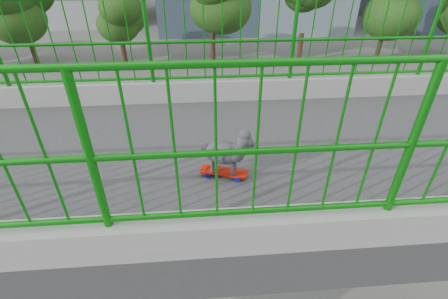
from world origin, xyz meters
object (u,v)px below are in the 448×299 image
poodle (227,151)px  car_7 (376,119)px  car_6 (212,156)px  car_4 (95,88)px  car_0 (220,202)px  car_2 (295,121)px  car_3 (78,105)px  skateboard (224,172)px

poodle → car_7: bearing=159.8°
car_6 → car_7: bearing=108.4°
car_6 → poodle: bearing=-1.2°
poodle → car_4: 21.85m
poodle → car_7: poodle is taller
poodle → car_0: size_ratio=0.11×
car_7 → car_2: bearing=90.0°
car_2 → car_7: bearing=-90.0°
car_2 → car_3: 13.39m
car_4 → car_7: size_ratio=0.81×
skateboard → car_0: skateboard is taller
poodle → car_4: bearing=-141.2°
car_2 → car_3: (-3.20, -13.00, 0.00)m
car_4 → car_7: car_7 is taller
car_0 → car_6: 3.20m
skateboard → car_0: bearing=-166.2°
car_2 → car_7: (0.00, 4.76, -0.08)m
car_0 → car_3: same height
poodle → car_6: size_ratio=0.09×
skateboard → car_4: (-19.32, -7.70, -6.38)m
car_3 → car_6: size_ratio=0.94×
car_2 → car_3: car_3 is taller
car_2 → car_6: bearing=123.3°
skateboard → car_3: (-16.12, -7.89, -6.26)m
skateboard → car_6: (-9.72, 0.23, -6.25)m
skateboard → car_3: skateboard is taller
car_0 → car_3: (-9.60, -8.26, 0.00)m
car_2 → car_4: bearing=63.4°
car_3 → car_7: size_ratio=1.12×
car_3 → car_4: 3.21m
poodle → car_0: (-6.53, 0.34, -6.52)m
car_0 → car_6: bearing=-177.5°
car_0 → car_3: size_ratio=0.85×
car_4 → car_6: car_6 is taller
skateboard → car_2: skateboard is taller
car_6 → car_4: bearing=-140.4°
car_2 → car_4: 14.32m
car_2 → car_6: 5.83m
car_3 → car_0: bearing=-139.3°
skateboard → poodle: 0.26m
skateboard → car_6: 11.56m
car_0 → car_6: car_6 is taller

